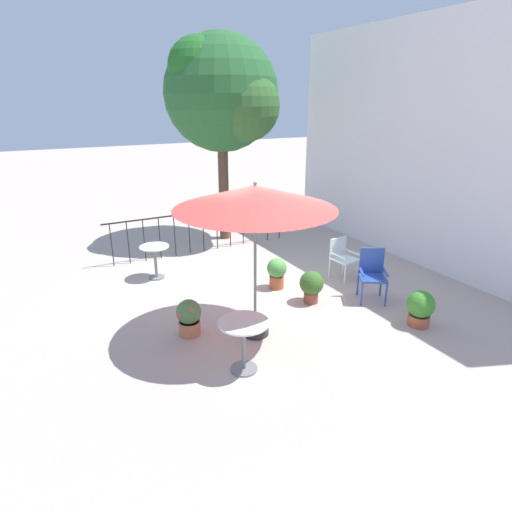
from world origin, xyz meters
TOP-DOWN VIEW (x-y plane):
  - ground_plane at (0.00, 0.00)m, footprint 60.00×60.00m
  - villa_facade at (0.00, 4.12)m, footprint 8.87×0.30m
  - terrace_railing at (-3.03, 0.00)m, footprint 0.03×4.77m
  - shade_tree at (-3.71, 0.94)m, footprint 2.94×2.80m
  - patio_umbrella_0 at (1.14, -0.79)m, footprint 2.42×2.42m
  - cafe_table_0 at (-1.89, -1.54)m, footprint 0.61×0.61m
  - cafe_table_1 at (1.93, -1.40)m, footprint 0.70×0.70m
  - patio_chair_0 at (-0.03, 1.92)m, footprint 0.54×0.49m
  - patio_chair_1 at (1.03, 1.76)m, footprint 0.67×0.66m
  - potted_plant_0 at (0.62, 0.67)m, footprint 0.45×0.45m
  - potted_plant_1 at (-0.24, 0.44)m, footprint 0.40×0.40m
  - potted_plant_2 at (2.20, 1.76)m, footprint 0.46×0.46m
  - potted_plant_3 at (0.65, -1.73)m, footprint 0.40×0.41m

SIDE VIEW (x-z plane):
  - ground_plane at x=0.00m, z-range 0.00..0.00m
  - potted_plant_3 at x=0.65m, z-range 0.02..0.62m
  - potted_plant_2 at x=2.20m, z-range 0.02..0.64m
  - potted_plant_1 at x=-0.24m, z-range 0.04..0.67m
  - potted_plant_0 at x=0.62m, z-range 0.04..0.66m
  - cafe_table_0 at x=-1.89m, z-range 0.13..0.85m
  - patio_chair_0 at x=-0.03m, z-range 0.07..0.93m
  - cafe_table_1 at x=1.93m, z-range 0.15..0.91m
  - patio_chair_1 at x=1.03m, z-range 0.07..1.04m
  - terrace_railing at x=-3.03m, z-range 0.17..1.19m
  - patio_umbrella_0 at x=1.14m, z-range 0.99..3.48m
  - villa_facade at x=0.00m, z-range 0.00..5.25m
  - shade_tree at x=-3.71m, z-range 1.16..6.27m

